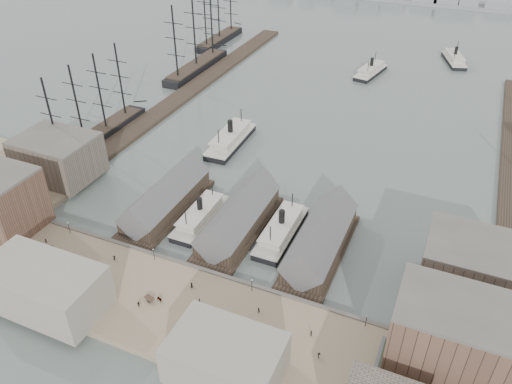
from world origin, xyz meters
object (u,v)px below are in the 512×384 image
at_px(tram, 383,361).
at_px(horse_cart_center, 156,299).
at_px(horse_cart_left, 49,247).
at_px(ferry_docked_west, 200,216).
at_px(horse_cart_right, 205,336).

distance_m(tram, horse_cart_center, 56.81).
bearing_deg(horse_cart_left, tram, -53.66).
xyz_separation_m(ferry_docked_west, horse_cart_right, (24.37, -41.76, 0.62)).
distance_m(tram, horse_cart_left, 96.19).
bearing_deg(horse_cart_left, horse_cart_center, -59.81).
height_order(horse_cart_center, horse_cart_right, horse_cart_center).
height_order(ferry_docked_west, tram, ferry_docked_west).
height_order(horse_cart_left, horse_cart_right, horse_cart_left).
distance_m(tram, horse_cart_right, 40.66).
xyz_separation_m(ferry_docked_west, tram, (64.01, -32.76, 1.75)).
distance_m(horse_cart_left, horse_cart_center, 39.77).
height_order(ferry_docked_west, horse_cart_left, ferry_docked_west).
bearing_deg(ferry_docked_west, tram, -27.10).
relative_size(ferry_docked_west, horse_cart_right, 5.47).
bearing_deg(ferry_docked_west, horse_cart_left, -135.50).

